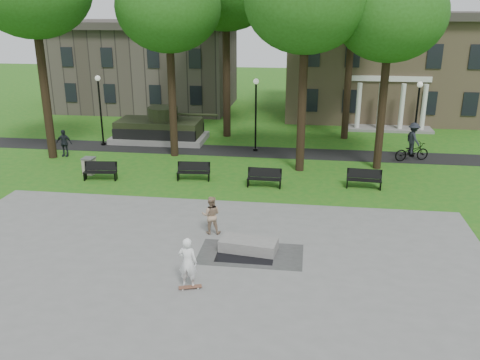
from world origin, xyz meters
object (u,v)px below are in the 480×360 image
at_px(friend_watching, 211,215).
at_px(trash_bin, 89,166).
at_px(skateboarder, 188,262).
at_px(park_bench_0, 101,170).
at_px(cyclist, 412,145).
at_px(concrete_block, 248,245).

height_order(friend_watching, trash_bin, friend_watching).
relative_size(skateboarder, park_bench_0, 0.98).
bearing_deg(cyclist, trash_bin, 85.76).
height_order(skateboarder, cyclist, cyclist).
bearing_deg(skateboarder, concrete_block, -115.85).
distance_m(friend_watching, trash_bin, 10.86).
xyz_separation_m(skateboarder, trash_bin, (-8.41, 11.21, -0.43)).
bearing_deg(park_bench_0, trash_bin, 135.26).
relative_size(concrete_block, park_bench_0, 1.20).
distance_m(cyclist, park_bench_0, 18.58).
relative_size(skateboarder, cyclist, 0.75).
height_order(concrete_block, skateboarder, skateboarder).
relative_size(friend_watching, cyclist, 0.69).
xyz_separation_m(concrete_block, friend_watching, (-1.74, 1.39, 0.59)).
bearing_deg(cyclist, park_bench_0, 89.14).
relative_size(skateboarder, friend_watching, 1.10).
height_order(friend_watching, park_bench_0, friend_watching).
distance_m(park_bench_0, trash_bin, 1.34).
bearing_deg(concrete_block, park_bench_0, 140.64).
xyz_separation_m(cyclist, trash_bin, (-18.59, -5.22, -0.48)).
distance_m(cyclist, trash_bin, 19.32).
bearing_deg(park_bench_0, cyclist, 13.38).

